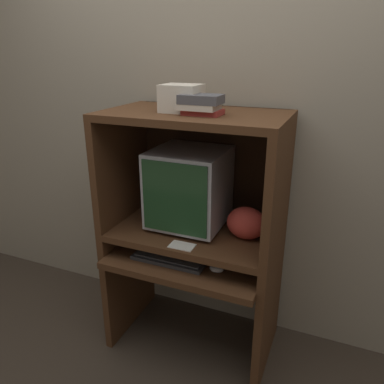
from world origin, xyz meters
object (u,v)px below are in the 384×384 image
at_px(snack_bag, 246,223).
at_px(book_stack, 201,104).
at_px(keyboard, 171,257).
at_px(crt_monitor, 189,188).
at_px(mouse, 216,269).
at_px(storage_box, 181,98).

height_order(snack_bag, book_stack, book_stack).
relative_size(keyboard, snack_bag, 1.92).
distance_m(crt_monitor, snack_bag, 0.36).
xyz_separation_m(crt_monitor, keyboard, (-0.03, -0.18, -0.33)).
height_order(crt_monitor, keyboard, crt_monitor).
xyz_separation_m(mouse, snack_bag, (0.10, 0.17, 0.20)).
distance_m(crt_monitor, book_stack, 0.48).
bearing_deg(book_stack, crt_monitor, 133.87).
distance_m(keyboard, snack_bag, 0.44).
bearing_deg(mouse, book_stack, 144.84).
relative_size(crt_monitor, keyboard, 1.09).
xyz_separation_m(keyboard, book_stack, (0.14, 0.07, 0.79)).
xyz_separation_m(crt_monitor, storage_box, (-0.01, -0.06, 0.47)).
bearing_deg(storage_box, book_stack, -23.91).
height_order(mouse, storage_box, storage_box).
xyz_separation_m(snack_bag, storage_box, (-0.34, -0.03, 0.61)).
height_order(snack_bag, storage_box, storage_box).
xyz_separation_m(snack_bag, book_stack, (-0.22, -0.08, 0.59)).
distance_m(keyboard, mouse, 0.26).
bearing_deg(mouse, crt_monitor, 139.35).
bearing_deg(storage_box, snack_bag, 4.33).
xyz_separation_m(keyboard, storage_box, (0.02, 0.12, 0.81)).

